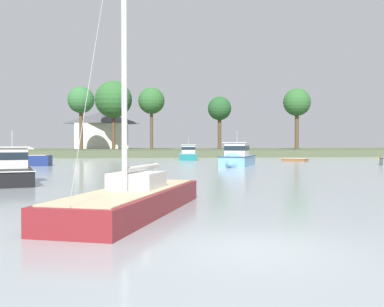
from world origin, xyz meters
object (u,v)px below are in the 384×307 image
Objects in this scene: sailboat_maroon at (133,206)px; cruiser_teal at (189,156)px; mooring_buoy_yellow at (379,159)px; sailboat_navy at (5,163)px; cruiser_black at (12,175)px; cruiser_skyblue at (236,160)px; dinghy_wood at (295,160)px.

sailboat_maroon is 49.73m from cruiser_teal.
cruiser_teal reaches higher than mooring_buoy_yellow.
cruiser_black is (5.72, -20.59, 0.17)m from sailboat_navy.
sailboat_maroon is 14.48m from cruiser_black.
mooring_buoy_yellow is at bearing 33.23° from cruiser_skyblue.
mooring_buoy_yellow is at bearing 52.15° from sailboat_maroon.
cruiser_black is at bearing -135.82° from cruiser_skyblue.
cruiser_teal is at bearing 36.69° from sailboat_navy.
cruiser_teal reaches higher than dinghy_wood.
sailboat_maroon is at bearing -117.36° from dinghy_wood.
sailboat_maroon is 31.67m from cruiser_skyblue.
sailboat_navy is at bearing 110.61° from sailboat_maroon.
sailboat_navy is 26.19m from cruiser_teal.
sailboat_maroon is at bearing -127.85° from mooring_buoy_yellow.
sailboat_maroon is 35.64m from sailboat_navy.
dinghy_wood is at bearing 46.34° from cruiser_skyblue.
cruiser_teal is 16.99× the size of mooring_buoy_yellow.
cruiser_black is 0.87× the size of cruiser_teal.
sailboat_maroon is at bearing -61.86° from cruiser_black.
cruiser_teal reaches higher than cruiser_black.
sailboat_maroon is at bearing -69.39° from sailboat_navy.
cruiser_black is 39.37m from dinghy_wood.
sailboat_maroon reaches higher than mooring_buoy_yellow.
cruiser_teal is at bearing 146.20° from dinghy_wood.
cruiser_teal is at bearing 67.13° from cruiser_black.
mooring_buoy_yellow is at bearing 38.11° from cruiser_black.
sailboat_navy reaches higher than cruiser_black.
cruiser_skyblue reaches higher than cruiser_teal.
mooring_buoy_yellow is (27.62, -2.58, -0.40)m from cruiser_teal.
dinghy_wood is at bearing -158.86° from mooring_buoy_yellow.
cruiser_skyblue is 2.44× the size of dinghy_wood.
mooring_buoy_yellow is at bearing -5.33° from cruiser_teal.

